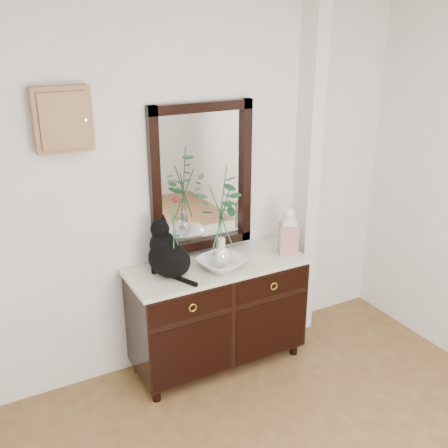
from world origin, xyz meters
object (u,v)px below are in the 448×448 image
ginger_jar (288,230)px  cat (169,249)px  lotus_bowl (221,263)px  sideboard (218,309)px

ginger_jar → cat: bearing=175.8°
lotus_bowl → ginger_jar: (0.58, 0.00, 0.15)m
sideboard → ginger_jar: (0.57, -0.07, 0.56)m
sideboard → lotus_bowl: bearing=-95.8°
cat → sideboard: bearing=-25.0°
cat → ginger_jar: cat is taller
sideboard → ginger_jar: bearing=-6.7°
cat → ginger_jar: (0.94, -0.07, -0.02)m
lotus_bowl → ginger_jar: bearing=0.5°
lotus_bowl → sideboard: bearing=84.2°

